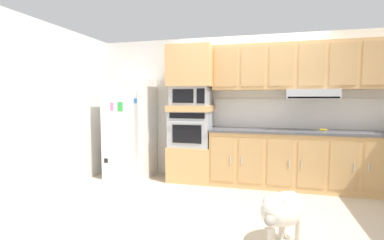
{
  "coord_description": "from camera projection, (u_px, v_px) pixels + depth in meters",
  "views": [
    {
      "loc": [
        0.28,
        -3.93,
        1.41
      ],
      "look_at": [
        -0.86,
        0.42,
        1.07
      ],
      "focal_mm": 26.29,
      "sensor_mm": 36.0,
      "label": 1
    }
  ],
  "objects": [
    {
      "name": "ground_plane",
      "position": [
        243.0,
        199.0,
        3.97
      ],
      "size": [
        9.6,
        9.6,
        0.0
      ],
      "primitive_type": "plane",
      "color": "beige"
    },
    {
      "name": "back_kitchen_wall",
      "position": [
        249.0,
        108.0,
        4.94
      ],
      "size": [
        6.2,
        0.12,
        2.5
      ],
      "primitive_type": "cube",
      "color": "silver",
      "rests_on": "ground"
    },
    {
      "name": "side_panel_left",
      "position": [
        70.0,
        109.0,
        4.58
      ],
      "size": [
        0.12,
        7.1,
        2.5
      ],
      "primitive_type": "cube",
      "color": "silver",
      "rests_on": "ground"
    },
    {
      "name": "refrigerator",
      "position": [
        130.0,
        128.0,
        5.08
      ],
      "size": [
        0.76,
        0.73,
        1.76
      ],
      "color": "white",
      "rests_on": "ground"
    },
    {
      "name": "oven_base_cabinet",
      "position": [
        191.0,
        163.0,
        4.91
      ],
      "size": [
        0.74,
        0.62,
        0.6
      ],
      "primitive_type": "cube",
      "color": "tan",
      "rests_on": "ground"
    },
    {
      "name": "built_in_oven",
      "position": [
        191.0,
        129.0,
        4.86
      ],
      "size": [
        0.7,
        0.62,
        0.6
      ],
      "color": "#A8AAAF",
      "rests_on": "oven_base_cabinet"
    },
    {
      "name": "appliance_mid_shelf",
      "position": [
        191.0,
        108.0,
        4.84
      ],
      "size": [
        0.74,
        0.62,
        0.1
      ],
      "primitive_type": "cube",
      "color": "tan",
      "rests_on": "built_in_oven"
    },
    {
      "name": "microwave",
      "position": [
        191.0,
        96.0,
        4.82
      ],
      "size": [
        0.64,
        0.54,
        0.32
      ],
      "color": "#A8AAAF",
      "rests_on": "appliance_mid_shelf"
    },
    {
      "name": "appliance_upper_cabinet",
      "position": [
        191.0,
        67.0,
        4.79
      ],
      "size": [
        0.74,
        0.62,
        0.68
      ],
      "primitive_type": "cube",
      "color": "tan",
      "rests_on": "microwave"
    },
    {
      "name": "lower_cabinet_run",
      "position": [
        308.0,
        161.0,
        4.41
      ],
      "size": [
        3.06,
        0.63,
        0.88
      ],
      "color": "tan",
      "rests_on": "ground"
    },
    {
      "name": "countertop_slab",
      "position": [
        309.0,
        132.0,
        4.38
      ],
      "size": [
        3.1,
        0.64,
        0.04
      ],
      "primitive_type": "cube",
      "color": "#4C4C51",
      "rests_on": "lower_cabinet_run"
    },
    {
      "name": "backsplash_panel",
      "position": [
        307.0,
        114.0,
        4.64
      ],
      "size": [
        3.1,
        0.02,
        0.5
      ],
      "primitive_type": "cube",
      "color": "white",
      "rests_on": "countertop_slab"
    },
    {
      "name": "upper_cabinet_with_hood",
      "position": [
        310.0,
        68.0,
        4.42
      ],
      "size": [
        3.06,
        0.48,
        0.88
      ],
      "color": "tan",
      "rests_on": "backsplash_panel"
    },
    {
      "name": "screwdriver",
      "position": [
        323.0,
        130.0,
        4.36
      ],
      "size": [
        0.15,
        0.16,
        0.03
      ],
      "color": "yellow",
      "rests_on": "countertop_slab"
    },
    {
      "name": "dog",
      "position": [
        283.0,
        211.0,
        2.58
      ],
      "size": [
        0.46,
        0.92,
        0.61
      ],
      "rotation": [
        0.0,
        0.0,
        -1.9
      ],
      "color": "beige",
      "rests_on": "ground"
    }
  ]
}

